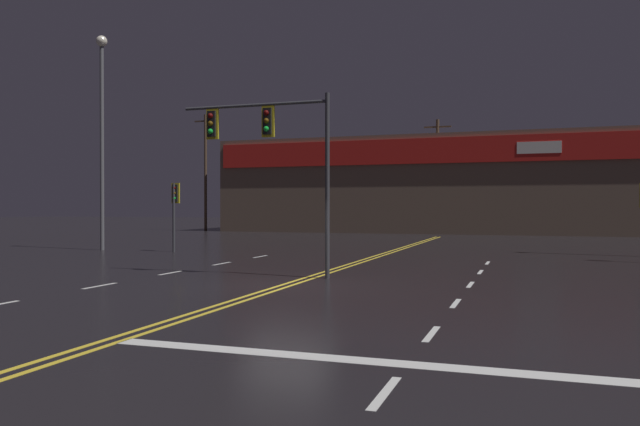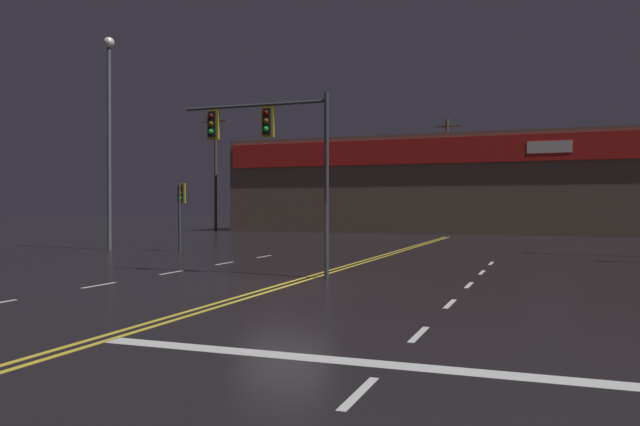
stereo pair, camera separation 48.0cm
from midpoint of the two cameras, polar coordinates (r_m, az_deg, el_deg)
name	(u,v)px [view 2 (the right image)]	position (r m, az deg, el deg)	size (l,w,h in m)	color
ground_plane	(284,285)	(17.59, -2.52, -6.61)	(200.00, 200.00, 0.00)	black
road_markings	(295,293)	(15.96, -1.47, -7.34)	(14.47, 60.00, 0.01)	gold
traffic_signal_median	(267,139)	(19.97, -4.20, 6.78)	(5.01, 0.36, 5.70)	#38383D
traffic_signal_corner_northwest	(181,201)	(31.39, -12.19, 1.05)	(0.42, 0.36, 3.37)	#38383D
streetlight_near_left	(109,117)	(33.99, -18.34, 8.35)	(0.56, 0.56, 10.90)	#59595E
building_backdrop	(463,185)	(55.41, 13.19, 2.48)	(40.04, 10.23, 8.12)	brown
utility_pole_row	(448,168)	(51.53, 11.90, 4.02)	(45.18, 0.26, 10.72)	#4C3828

